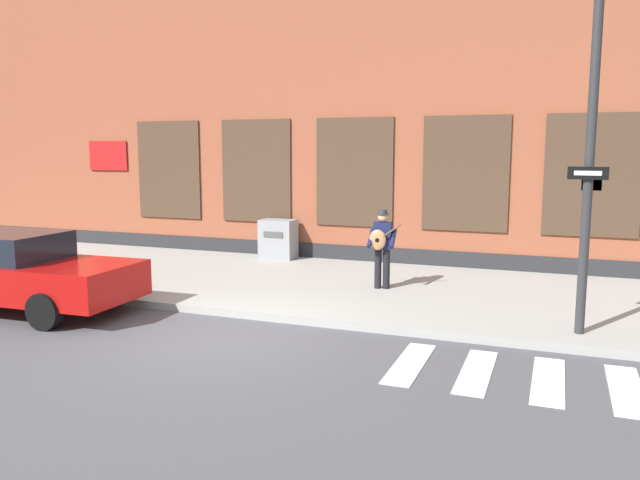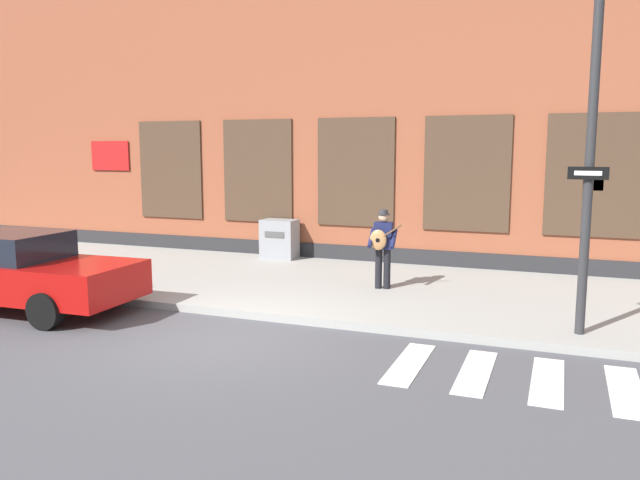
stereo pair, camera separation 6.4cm
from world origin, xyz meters
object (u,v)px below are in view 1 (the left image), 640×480
at_px(red_car, 19,272).
at_px(utility_box, 278,239).
at_px(traffic_light, 586,79).
at_px(busker, 382,244).

xyz_separation_m(red_car, utility_box, (2.51, 6.48, -0.09)).
distance_m(red_car, utility_box, 6.95).
height_order(traffic_light, utility_box, traffic_light).
distance_m(busker, utility_box, 4.57).
bearing_deg(busker, utility_box, 143.91).
relative_size(red_car, utility_box, 4.35).
xyz_separation_m(busker, utility_box, (-3.68, 2.68, -0.44)).
bearing_deg(utility_box, busker, -36.09).
relative_size(traffic_light, utility_box, 5.34).
height_order(busker, utility_box, busker).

